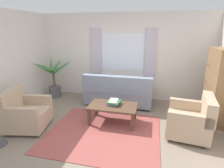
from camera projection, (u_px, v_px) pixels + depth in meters
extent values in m
plane|color=gray|center=(103.00, 133.00, 3.84)|extent=(6.24, 6.24, 0.00)
cube|color=silver|center=(123.00, 57.00, 5.57)|extent=(5.32, 0.12, 2.60)
cube|color=white|center=(123.00, 52.00, 5.47)|extent=(1.30, 0.01, 1.10)
cube|color=silver|center=(96.00, 51.00, 5.62)|extent=(0.32, 0.06, 1.40)
cube|color=silver|center=(151.00, 53.00, 5.26)|extent=(0.32, 0.06, 1.40)
cube|color=#9E4C47|center=(103.00, 132.00, 3.84)|extent=(2.33, 2.01, 0.01)
cube|color=gray|center=(119.00, 96.00, 5.28)|extent=(1.90, 0.80, 0.38)
cube|color=gray|center=(117.00, 85.00, 4.85)|extent=(1.90, 0.20, 0.48)
cube|color=gray|center=(150.00, 88.00, 4.99)|extent=(0.16, 0.80, 0.24)
cube|color=gray|center=(90.00, 84.00, 5.38)|extent=(0.16, 0.80, 0.24)
cylinder|color=brown|center=(148.00, 101.00, 5.43)|extent=(0.06, 0.06, 0.06)
cylinder|color=brown|center=(95.00, 97.00, 5.81)|extent=(0.06, 0.06, 0.06)
cylinder|color=brown|center=(147.00, 110.00, 4.87)|extent=(0.06, 0.06, 0.06)
cylinder|color=brown|center=(88.00, 104.00, 5.25)|extent=(0.06, 0.06, 0.06)
cube|color=tan|center=(29.00, 118.00, 3.98)|extent=(0.95, 0.98, 0.36)
cube|color=tan|center=(11.00, 100.00, 3.87)|extent=(0.34, 0.86, 0.46)
cube|color=tan|center=(18.00, 113.00, 3.55)|extent=(0.81, 0.27, 0.22)
cube|color=tan|center=(34.00, 100.00, 4.24)|extent=(0.81, 0.27, 0.22)
cylinder|color=brown|center=(37.00, 135.00, 3.70)|extent=(0.05, 0.05, 0.06)
cylinder|color=brown|center=(50.00, 119.00, 4.35)|extent=(0.05, 0.05, 0.06)
cylinder|color=brown|center=(7.00, 134.00, 3.73)|extent=(0.05, 0.05, 0.06)
cylinder|color=brown|center=(24.00, 119.00, 4.38)|extent=(0.05, 0.05, 0.06)
cube|color=tan|center=(187.00, 124.00, 3.70)|extent=(0.90, 0.93, 0.36)
cube|color=tan|center=(209.00, 109.00, 3.47)|extent=(0.28, 0.86, 0.46)
cube|color=tan|center=(189.00, 105.00, 3.94)|extent=(0.81, 0.22, 0.22)
cube|color=tan|center=(190.00, 120.00, 3.29)|extent=(0.81, 0.22, 0.22)
cylinder|color=brown|center=(171.00, 123.00, 4.17)|extent=(0.05, 0.05, 0.06)
cylinder|color=brown|center=(169.00, 139.00, 3.57)|extent=(0.05, 0.05, 0.06)
cylinder|color=brown|center=(202.00, 128.00, 3.96)|extent=(0.05, 0.05, 0.06)
cylinder|color=brown|center=(205.00, 146.00, 3.35)|extent=(0.05, 0.05, 0.06)
cube|color=brown|center=(113.00, 106.00, 4.15)|extent=(1.10, 0.64, 0.04)
cube|color=brown|center=(89.00, 118.00, 4.08)|extent=(0.06, 0.06, 0.40)
cube|color=brown|center=(132.00, 122.00, 3.86)|extent=(0.06, 0.06, 0.40)
cube|color=brown|center=(96.00, 108.00, 4.56)|extent=(0.06, 0.06, 0.40)
cube|color=brown|center=(135.00, 112.00, 4.34)|extent=(0.06, 0.06, 0.40)
cube|color=#5B8E93|center=(114.00, 104.00, 4.20)|extent=(0.22, 0.29, 0.03)
cube|color=#7F478C|center=(113.00, 103.00, 4.18)|extent=(0.31, 0.30, 0.02)
cube|color=#387F4C|center=(114.00, 102.00, 4.17)|extent=(0.31, 0.33, 0.03)
cube|color=beige|center=(114.00, 101.00, 4.18)|extent=(0.21, 0.32, 0.02)
cylinder|color=#56565B|center=(55.00, 91.00, 5.85)|extent=(0.37, 0.37, 0.35)
cylinder|color=brown|center=(54.00, 80.00, 5.74)|extent=(0.07, 0.07, 0.42)
cone|color=#47894C|center=(63.00, 67.00, 5.54)|extent=(0.65, 0.11, 0.40)
cone|color=#47894C|center=(63.00, 66.00, 5.74)|extent=(0.49, 0.49, 0.43)
cone|color=#47894C|center=(58.00, 64.00, 5.92)|extent=(0.12, 0.64, 0.41)
cone|color=#47894C|center=(51.00, 64.00, 5.91)|extent=(0.40, 0.55, 0.54)
cone|color=#47894C|center=(43.00, 66.00, 5.64)|extent=(0.65, 0.22, 0.33)
cone|color=#47894C|center=(41.00, 67.00, 5.44)|extent=(0.46, 0.53, 0.49)
cone|color=#47894C|center=(47.00, 69.00, 5.37)|extent=(0.12, 0.55, 0.28)
cone|color=#47894C|center=(55.00, 70.00, 5.43)|extent=(0.35, 0.40, 0.39)
cube|color=olive|center=(223.00, 93.00, 3.73)|extent=(0.30, 0.04, 1.70)
cube|color=olive|center=(211.00, 81.00, 4.57)|extent=(0.30, 0.04, 1.70)
cube|color=olive|center=(209.00, 86.00, 4.18)|extent=(0.02, 0.90, 1.70)
cube|color=olive|center=(210.00, 119.00, 4.39)|extent=(0.30, 0.86, 0.02)
cube|color=olive|center=(213.00, 103.00, 4.27)|extent=(0.30, 0.86, 0.02)
cube|color=olive|center=(216.00, 86.00, 4.14)|extent=(0.30, 0.86, 0.02)
cube|color=olive|center=(219.00, 68.00, 4.02)|extent=(0.30, 0.86, 0.02)
cube|color=olive|center=(223.00, 49.00, 3.90)|extent=(0.30, 0.86, 0.02)
cube|color=gold|center=(219.00, 104.00, 3.89)|extent=(0.28, 0.06, 0.23)
cube|color=#2D2D33|center=(218.00, 102.00, 3.96)|extent=(0.28, 0.07, 0.27)
cube|color=#7F478C|center=(217.00, 101.00, 4.05)|extent=(0.27, 0.08, 0.24)
cube|color=orange|center=(215.00, 101.00, 4.13)|extent=(0.27, 0.06, 0.18)
cube|color=gold|center=(215.00, 98.00, 4.18)|extent=(0.25, 0.05, 0.26)
cube|color=#2D2D33|center=(214.00, 97.00, 4.26)|extent=(0.24, 0.10, 0.28)
cube|color=#B23833|center=(213.00, 95.00, 4.34)|extent=(0.28, 0.06, 0.29)
cube|color=#5B8E93|center=(212.00, 95.00, 4.41)|extent=(0.25, 0.07, 0.24)
cube|color=#B23833|center=(211.00, 94.00, 4.49)|extent=(0.28, 0.07, 0.23)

